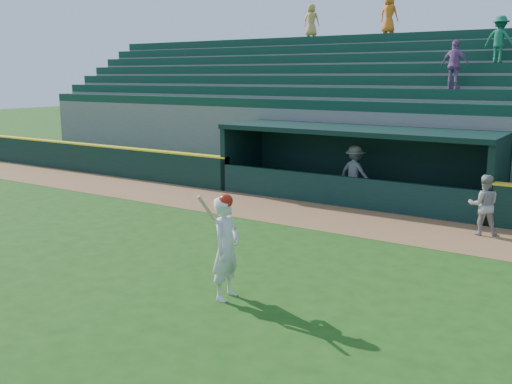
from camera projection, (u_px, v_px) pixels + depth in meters
ground at (218, 258)px, 13.26m from camera, size 120.00×120.00×0.00m
warning_track at (315, 216)px, 17.28m from camera, size 40.00×3.00×0.01m
field_wall_left at (85, 158)px, 25.08m from camera, size 15.50×0.30×1.20m
wall_stripe_left at (84, 144)px, 24.96m from camera, size 15.50×0.32×0.06m
dugout_player_front at (484, 205)px, 15.07m from camera, size 0.95×0.85×1.62m
dugout_player_inside at (355, 172)px, 19.47m from camera, size 1.32×0.94×1.85m
dugout at (358, 159)px, 19.55m from camera, size 9.40×2.80×2.46m
stands at (405, 120)px, 23.08m from camera, size 34.50×6.25×7.58m
batter_at_plate at (226, 247)px, 10.70m from camera, size 0.61×0.82×2.04m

